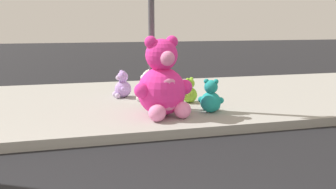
{
  "coord_description": "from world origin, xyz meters",
  "views": [
    {
      "loc": [
        -0.16,
        -1.52,
        1.66
      ],
      "look_at": [
        1.1,
        3.6,
        0.55
      ],
      "focal_mm": 35.9,
      "sensor_mm": 36.0,
      "label": 1
    }
  ],
  "objects_px": {
    "plush_lavender": "(122,87)",
    "plush_lime": "(189,92)",
    "plush_white": "(148,88)",
    "plush_pink_large": "(163,84)",
    "sign_pole": "(151,13)",
    "plush_teal": "(211,99)"
  },
  "relations": [
    {
      "from": "plush_pink_large",
      "to": "plush_lavender",
      "type": "xyz_separation_m",
      "value": [
        -0.5,
        1.6,
        -0.3
      ]
    },
    {
      "from": "sign_pole",
      "to": "plush_teal",
      "type": "height_order",
      "value": "sign_pole"
    },
    {
      "from": "plush_lime",
      "to": "plush_teal",
      "type": "relative_size",
      "value": 0.84
    },
    {
      "from": "plush_lavender",
      "to": "plush_white",
      "type": "bearing_deg",
      "value": -42.75
    },
    {
      "from": "sign_pole",
      "to": "plush_lavender",
      "type": "relative_size",
      "value": 5.64
    },
    {
      "from": "plush_lavender",
      "to": "plush_white",
      "type": "height_order",
      "value": "plush_white"
    },
    {
      "from": "plush_pink_large",
      "to": "plush_white",
      "type": "bearing_deg",
      "value": 91.9
    },
    {
      "from": "plush_white",
      "to": "plush_pink_large",
      "type": "bearing_deg",
      "value": -88.1
    },
    {
      "from": "sign_pole",
      "to": "plush_lime",
      "type": "relative_size",
      "value": 6.46
    },
    {
      "from": "plush_teal",
      "to": "plush_pink_large",
      "type": "bearing_deg",
      "value": -178.49
    },
    {
      "from": "sign_pole",
      "to": "plush_lime",
      "type": "distance_m",
      "value": 1.7
    },
    {
      "from": "sign_pole",
      "to": "plush_lime",
      "type": "xyz_separation_m",
      "value": [
        0.78,
        0.22,
        -1.5
      ]
    },
    {
      "from": "plush_pink_large",
      "to": "plush_teal",
      "type": "xyz_separation_m",
      "value": [
        0.87,
        0.02,
        -0.3
      ]
    },
    {
      "from": "plush_lavender",
      "to": "plush_lime",
      "type": "bearing_deg",
      "value": -32.99
    },
    {
      "from": "sign_pole",
      "to": "plush_white",
      "type": "height_order",
      "value": "sign_pole"
    },
    {
      "from": "plush_pink_large",
      "to": "plush_lavender",
      "type": "height_order",
      "value": "plush_pink_large"
    },
    {
      "from": "plush_lime",
      "to": "plush_white",
      "type": "height_order",
      "value": "plush_white"
    },
    {
      "from": "plush_lime",
      "to": "plush_lavender",
      "type": "height_order",
      "value": "plush_lavender"
    },
    {
      "from": "sign_pole",
      "to": "plush_pink_large",
      "type": "distance_m",
      "value": 1.31
    },
    {
      "from": "plush_pink_large",
      "to": "plush_lime",
      "type": "relative_size",
      "value": 2.68
    },
    {
      "from": "plush_teal",
      "to": "sign_pole",
      "type": "bearing_deg",
      "value": 148.67
    },
    {
      "from": "plush_teal",
      "to": "plush_lime",
      "type": "bearing_deg",
      "value": 100.96
    }
  ]
}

